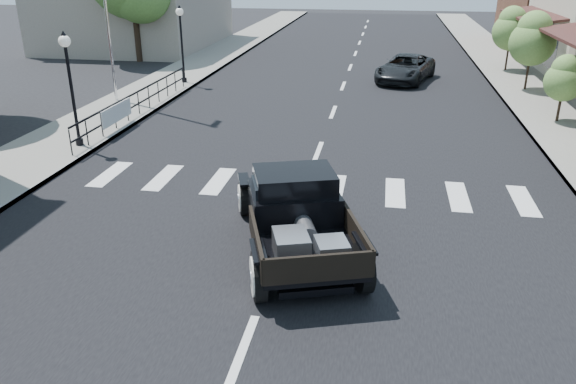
# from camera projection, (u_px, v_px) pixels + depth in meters

# --- Properties ---
(ground) EXTENTS (120.00, 120.00, 0.00)m
(ground) POSITION_uv_depth(u_px,v_px,m) (277.00, 260.00, 11.46)
(ground) COLOR black
(ground) RESTS_ON ground
(road) EXTENTS (14.00, 80.00, 0.02)m
(road) POSITION_uv_depth(u_px,v_px,m) (340.00, 96.00, 25.09)
(road) COLOR black
(road) RESTS_ON ground
(road_markings) EXTENTS (12.00, 60.00, 0.06)m
(road_markings) POSITION_uv_depth(u_px,v_px,m) (328.00, 126.00, 20.55)
(road_markings) COLOR silver
(road_markings) RESTS_ON ground
(sidewalk_left) EXTENTS (3.00, 80.00, 0.15)m
(sidewalk_left) POSITION_uv_depth(u_px,v_px,m) (159.00, 87.00, 26.39)
(sidewalk_left) COLOR gray
(sidewalk_left) RESTS_ON ground
(sidewalk_right) EXTENTS (3.00, 80.00, 0.15)m
(sidewalk_right) POSITION_uv_depth(u_px,v_px,m) (540.00, 102.00, 23.74)
(sidewalk_right) COLOR gray
(sidewalk_right) RESTS_ON ground
(low_building_left) EXTENTS (10.00, 12.00, 5.00)m
(low_building_left) POSITION_uv_depth(u_px,v_px,m) (138.00, 8.00, 38.29)
(low_building_left) COLOR #A49889
(low_building_left) RESTS_ON ground
(railing) EXTENTS (0.08, 10.00, 1.00)m
(railing) POSITION_uv_depth(u_px,v_px,m) (138.00, 101.00, 21.44)
(railing) COLOR black
(railing) RESTS_ON sidewalk_left
(banner) EXTENTS (0.04, 2.20, 0.60)m
(banner) POSITION_uv_depth(u_px,v_px,m) (118.00, 120.00, 19.69)
(banner) COLOR silver
(banner) RESTS_ON sidewalk_left
(lamp_post_b) EXTENTS (0.36, 0.36, 3.56)m
(lamp_post_b) POSITION_uv_depth(u_px,v_px,m) (72.00, 90.00, 17.36)
(lamp_post_b) COLOR black
(lamp_post_b) RESTS_ON sidewalk_left
(lamp_post_c) EXTENTS (0.36, 0.36, 3.56)m
(lamp_post_c) POSITION_uv_depth(u_px,v_px,m) (182.00, 44.00, 26.45)
(lamp_post_c) COLOR black
(lamp_post_c) RESTS_ON sidewalk_left
(small_tree_c) EXTENTS (1.40, 1.40, 2.33)m
(small_tree_c) POSITION_uv_depth(u_px,v_px,m) (563.00, 90.00, 20.24)
(small_tree_c) COLOR #5A823B
(small_tree_c) RESTS_ON sidewalk_right
(small_tree_d) EXTENTS (1.99, 1.99, 3.32)m
(small_tree_d) POSITION_uv_depth(u_px,v_px,m) (531.00, 52.00, 25.03)
(small_tree_d) COLOR #5A823B
(small_tree_d) RESTS_ON sidewalk_right
(small_tree_e) EXTENTS (1.90, 1.90, 3.16)m
(small_tree_e) POSITION_uv_depth(u_px,v_px,m) (510.00, 40.00, 29.49)
(small_tree_e) COLOR #5A823B
(small_tree_e) RESTS_ON sidewalk_right
(hotrod_pickup) EXTENTS (3.81, 5.50, 1.74)m
(hotrod_pickup) POSITION_uv_depth(u_px,v_px,m) (296.00, 212.00, 11.55)
(hotrod_pickup) COLOR black
(hotrod_pickup) RESTS_ON ground
(second_car) EXTENTS (3.34, 5.02, 1.28)m
(second_car) POSITION_uv_depth(u_px,v_px,m) (405.00, 69.00, 27.75)
(second_car) COLOR black
(second_car) RESTS_ON ground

